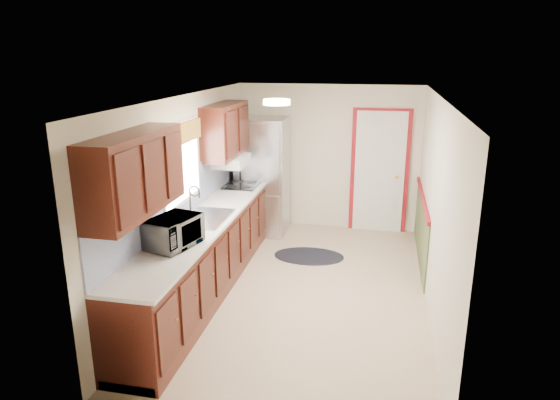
% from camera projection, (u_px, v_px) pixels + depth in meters
% --- Properties ---
extents(room_shell, '(3.20, 5.20, 2.52)m').
position_uv_depth(room_shell, '(305.00, 199.00, 5.97)').
color(room_shell, tan).
rests_on(room_shell, ground).
extents(kitchen_run, '(0.63, 4.00, 2.20)m').
position_uv_depth(kitchen_run, '(200.00, 231.00, 6.04)').
color(kitchen_run, '#3B140D').
rests_on(kitchen_run, ground).
extents(back_wall_trim, '(1.12, 2.30, 2.08)m').
position_uv_depth(back_wall_trim, '(388.00, 183.00, 7.93)').
color(back_wall_trim, maroon).
rests_on(back_wall_trim, ground).
extents(ceiling_fixture, '(0.30, 0.30, 0.06)m').
position_uv_depth(ceiling_fixture, '(277.00, 102.00, 5.51)').
color(ceiling_fixture, '#FFD88C').
rests_on(ceiling_fixture, room_shell).
extents(microwave, '(0.45, 0.63, 0.39)m').
position_uv_depth(microwave, '(173.00, 229.00, 5.16)').
color(microwave, white).
rests_on(microwave, kitchen_run).
extents(refrigerator, '(0.80, 0.79, 1.89)m').
position_uv_depth(refrigerator, '(263.00, 176.00, 8.16)').
color(refrigerator, '#B7B7BC').
rests_on(refrigerator, ground).
extents(rug, '(1.06, 0.71, 0.01)m').
position_uv_depth(rug, '(309.00, 256.00, 7.35)').
color(rug, black).
rests_on(rug, ground).
extents(cooktop, '(0.49, 0.59, 0.02)m').
position_uv_depth(cooktop, '(242.00, 185.00, 7.58)').
color(cooktop, black).
rests_on(cooktop, kitchen_run).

